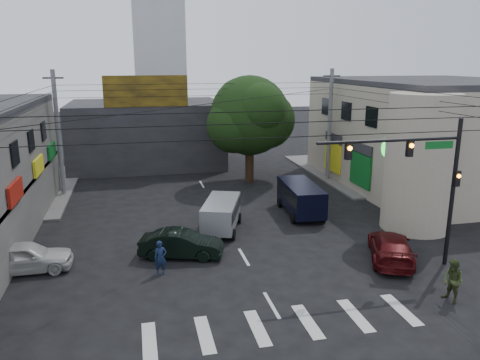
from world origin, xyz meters
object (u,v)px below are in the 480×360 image
object	(u,v)px
navy_van	(301,199)
white_compact	(25,257)
traffic_gantry	(424,171)
street_tree	(250,116)
traffic_officer	(160,258)
utility_pole_far_right	(330,126)
maroon_sedan	(391,247)
silver_minivan	(221,216)
pedestrian_olive	(453,281)
utility_pole_far_left	(58,134)
dark_sedan	(181,244)

from	to	relation	value
navy_van	white_compact	bearing A→B (deg)	112.29
traffic_gantry	street_tree	bearing A→B (deg)	101.99
navy_van	traffic_officer	size ratio (longest dim) A/B	3.15
utility_pole_far_right	white_compact	bearing A→B (deg)	-147.55
maroon_sedan	silver_minivan	distance (m)	9.66
navy_van	pedestrian_olive	size ratio (longest dim) A/B	2.80
white_compact	pedestrian_olive	bearing A→B (deg)	-111.66
white_compact	traffic_officer	bearing A→B (deg)	-105.55
traffic_gantry	traffic_officer	world-z (taller)	traffic_gantry
utility_pole_far_right	maroon_sedan	distance (m)	16.76
white_compact	pedestrian_olive	distance (m)	19.20
street_tree	navy_van	xyz separation A→B (m)	(1.20, -9.04, -4.46)
maroon_sedan	silver_minivan	bearing A→B (deg)	-15.33
utility_pole_far_left	dark_sedan	distance (m)	15.68
street_tree	pedestrian_olive	distance (m)	22.08
utility_pole_far_right	maroon_sedan	size ratio (longest dim) A/B	1.77
street_tree	maroon_sedan	xyz separation A→B (m)	(3.12, -16.95, -4.77)
white_compact	silver_minivan	xyz separation A→B (m)	(10.10, 3.47, 0.18)
dark_sedan	silver_minivan	size ratio (longest dim) A/B	0.97
traffic_gantry	navy_van	distance (m)	10.09
pedestrian_olive	street_tree	bearing A→B (deg)	175.22
white_compact	silver_minivan	distance (m)	10.68
maroon_sedan	pedestrian_olive	size ratio (longest dim) A/B	2.81
utility_pole_far_left	white_compact	bearing A→B (deg)	-90.00
silver_minivan	traffic_officer	xyz separation A→B (m)	(-3.85, -5.17, -0.09)
traffic_gantry	pedestrian_olive	distance (m)	5.16
white_compact	maroon_sedan	distance (m)	17.81
utility_pole_far_right	navy_van	distance (m)	10.27
utility_pole_far_left	traffic_gantry	bearing A→B (deg)	-42.86
navy_van	pedestrian_olive	bearing A→B (deg)	-166.34
maroon_sedan	traffic_officer	size ratio (longest dim) A/B	3.17
navy_van	traffic_officer	xyz separation A→B (m)	(-9.45, -7.02, -0.19)
dark_sedan	navy_van	size ratio (longest dim) A/B	0.86
utility_pole_far_left	pedestrian_olive	distance (m)	27.33
silver_minivan	pedestrian_olive	xyz separation A→B (m)	(7.78, -10.46, 0.01)
traffic_officer	pedestrian_olive	size ratio (longest dim) A/B	0.89
street_tree	traffic_gantry	distance (m)	18.42
utility_pole_far_left	dark_sedan	bearing A→B (deg)	-60.80
traffic_gantry	maroon_sedan	world-z (taller)	traffic_gantry
street_tree	silver_minivan	world-z (taller)	street_tree
silver_minivan	utility_pole_far_left	bearing A→B (deg)	64.91
silver_minivan	navy_van	size ratio (longest dim) A/B	0.89
utility_pole_far_left	navy_van	distance (m)	18.00
maroon_sedan	traffic_officer	bearing A→B (deg)	19.11
dark_sedan	white_compact	bearing A→B (deg)	107.07
utility_pole_far_left	silver_minivan	bearing A→B (deg)	-44.36
traffic_officer	utility_pole_far_left	bearing A→B (deg)	105.54
white_compact	navy_van	size ratio (longest dim) A/B	0.84
street_tree	white_compact	xyz separation A→B (m)	(-14.50, -14.35, -4.74)
street_tree	dark_sedan	world-z (taller)	street_tree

